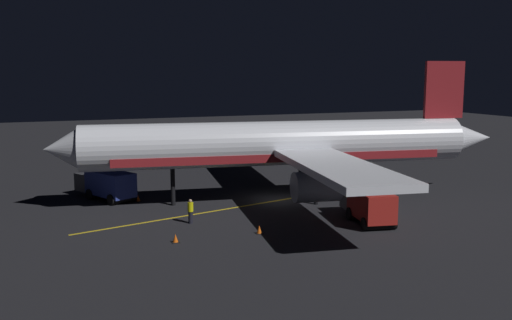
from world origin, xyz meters
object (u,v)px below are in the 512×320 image
Objects in this scene: catering_truck at (368,205)px; baggage_truck at (106,185)px; airliner at (286,145)px; traffic_cone_near_left at (138,198)px; traffic_cone_under_wing at (175,239)px; ground_crew_worker at (191,211)px; traffic_cone_near_right at (259,230)px.

baggage_truck is at bearing 48.10° from catering_truck.
airliner is at bearing -112.69° from baggage_truck.
airliner reaches higher than traffic_cone_near_left.
baggage_truck is at bearing 9.19° from traffic_cone_under_wing.
catering_truck is (-14.54, -16.21, -0.01)m from baggage_truck.
baggage_truck is at bearing 51.65° from traffic_cone_near_left.
traffic_cone_under_wing is (0.29, 13.90, -0.99)m from catering_truck.
traffic_cone_near_left is at bearing 70.99° from airliner.
traffic_cone_near_left is at bearing 0.11° from traffic_cone_under_wing.
traffic_cone_near_left and traffic_cone_under_wing have the same top height.
ground_crew_worker is (4.40, 11.77, -0.35)m from catering_truck.
traffic_cone_near_right is at bearing -140.49° from ground_crew_worker.
traffic_cone_near_right is (-14.38, -7.93, -1.00)m from baggage_truck.
airliner is 12.96m from traffic_cone_near_left.
traffic_cone_near_right is 5.63m from traffic_cone_under_wing.
airliner is 69.19× the size of traffic_cone_under_wing.
traffic_cone_near_right is at bearing -91.31° from traffic_cone_under_wing.
baggage_truck is 21.78m from catering_truck.
traffic_cone_near_right is 1.00× the size of traffic_cone_under_wing.
traffic_cone_near_left is (-1.80, -2.28, -1.00)m from baggage_truck.
baggage_truck is 1.04× the size of catering_truck.
airliner is 21.87× the size of ground_crew_worker.
catering_truck is at bearing -164.81° from airliner.
catering_truck reaches higher than traffic_cone_under_wing.
traffic_cone_near_right and traffic_cone_under_wing have the same top height.
ground_crew_worker is at bearing 39.51° from traffic_cone_near_right.
traffic_cone_under_wing is at bearing -170.81° from baggage_truck.
traffic_cone_near_right is (-8.60, 5.90, -4.34)m from airliner.
catering_truck is 18.90m from traffic_cone_near_left.
ground_crew_worker is (-4.36, 9.39, -3.70)m from airliner.
catering_truck is 11.51× the size of traffic_cone_near_left.
ground_crew_worker is (-10.14, -4.44, -0.37)m from baggage_truck.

